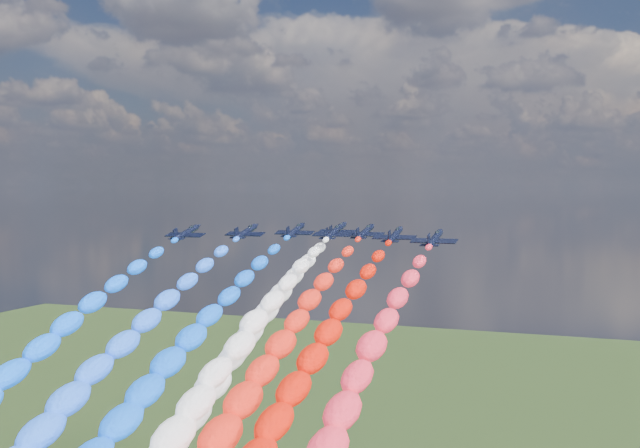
% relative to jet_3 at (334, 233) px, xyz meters
% --- Properties ---
extents(jet_0, '(9.08, 12.17, 5.43)m').
position_rel_jet_3_xyz_m(jet_0, '(-28.60, -12.40, 0.00)').
color(jet_0, black).
extents(trail_0, '(5.87, 95.16, 42.10)m').
position_rel_jet_3_xyz_m(trail_0, '(-28.60, -61.78, -19.36)').
color(trail_0, '#0D5BFD').
extents(jet_1, '(9.19, 12.25, 5.43)m').
position_rel_jet_3_xyz_m(jet_1, '(-18.29, -4.86, 0.00)').
color(jet_1, black).
extents(trail_1, '(5.87, 95.16, 42.10)m').
position_rel_jet_3_xyz_m(trail_1, '(-18.29, -54.25, -19.36)').
color(trail_1, blue).
extents(jet_2, '(8.68, 11.89, 5.43)m').
position_rel_jet_3_xyz_m(jet_2, '(-10.23, 3.40, 0.00)').
color(jet_2, black).
extents(trail_2, '(5.87, 95.16, 42.10)m').
position_rel_jet_3_xyz_m(trail_2, '(-10.23, -45.99, -19.36)').
color(trail_2, blue).
extents(jet_3, '(8.84, 12.00, 5.43)m').
position_rel_jet_3_xyz_m(jet_3, '(0.00, 0.00, 0.00)').
color(jet_3, black).
extents(trail_3, '(5.87, 95.16, 42.10)m').
position_rel_jet_3_xyz_m(trail_3, '(0.00, -49.39, -19.36)').
color(trail_3, white).
extents(jet_4, '(9.01, 12.12, 5.43)m').
position_rel_jet_3_xyz_m(jet_4, '(-2.83, 10.65, 0.00)').
color(jet_4, black).
extents(trail_4, '(5.87, 95.16, 42.10)m').
position_rel_jet_3_xyz_m(trail_4, '(-2.83, -38.74, -19.36)').
color(trail_4, white).
extents(jet_5, '(9.38, 12.38, 5.43)m').
position_rel_jet_3_xyz_m(jet_5, '(5.81, 3.70, 0.00)').
color(jet_5, black).
extents(trail_5, '(5.87, 95.16, 42.10)m').
position_rel_jet_3_xyz_m(trail_5, '(5.81, -45.69, -19.36)').
color(trail_5, red).
extents(jet_6, '(8.72, 11.91, 5.43)m').
position_rel_jet_3_xyz_m(jet_6, '(14.79, -4.66, 0.00)').
color(jet_6, black).
extents(trail_6, '(5.87, 95.16, 42.10)m').
position_rel_jet_3_xyz_m(trail_6, '(14.79, -54.05, -19.36)').
color(trail_6, red).
extents(jet_7, '(9.04, 12.15, 5.43)m').
position_rel_jet_3_xyz_m(jet_7, '(24.68, -12.66, 0.00)').
color(jet_7, black).
extents(trail_7, '(5.87, 95.16, 42.10)m').
position_rel_jet_3_xyz_m(trail_7, '(24.68, -62.04, -19.36)').
color(trail_7, '#F62840').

